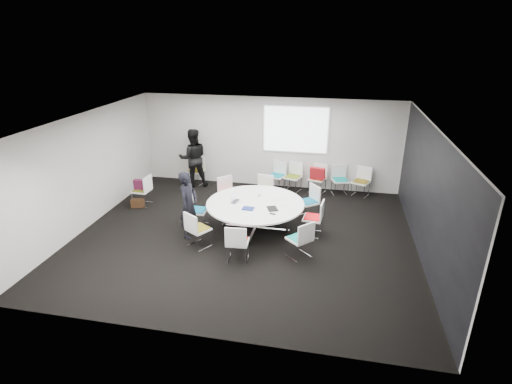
% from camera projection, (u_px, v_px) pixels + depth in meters
% --- Properties ---
extents(room_shell, '(8.08, 7.08, 2.88)m').
position_uv_depth(room_shell, '(248.00, 182.00, 9.14)').
color(room_shell, black).
rests_on(room_shell, ground).
extents(conference_table, '(2.38, 2.38, 0.73)m').
position_uv_depth(conference_table, '(255.00, 209.00, 9.77)').
color(conference_table, silver).
rests_on(conference_table, ground).
extents(projection_screen, '(1.90, 0.03, 1.35)m').
position_uv_depth(projection_screen, '(296.00, 130.00, 11.99)').
color(projection_screen, white).
rests_on(projection_screen, room_shell).
extents(chair_ring_a, '(0.50, 0.51, 0.88)m').
position_uv_depth(chair_ring_a, '(313.00, 224.00, 9.63)').
color(chair_ring_a, silver).
rests_on(chair_ring_a, ground).
extents(chair_ring_b, '(0.64, 0.64, 0.88)m').
position_uv_depth(chair_ring_b, '(308.00, 208.00, 10.53)').
color(chair_ring_b, silver).
rests_on(chair_ring_b, ground).
extents(chair_ring_c, '(0.51, 0.50, 0.88)m').
position_uv_depth(chair_ring_c, '(263.00, 197.00, 11.20)').
color(chair_ring_c, silver).
rests_on(chair_ring_c, ground).
extents(chair_ring_d, '(0.64, 0.64, 0.88)m').
position_uv_depth(chair_ring_d, '(229.00, 199.00, 11.10)').
color(chair_ring_d, silver).
rests_on(chair_ring_d, ground).
extents(chair_ring_e, '(0.45, 0.46, 0.88)m').
position_uv_depth(chair_ring_e, '(198.00, 217.00, 10.03)').
color(chair_ring_e, silver).
rests_on(chair_ring_e, ground).
extents(chair_ring_f, '(0.63, 0.62, 0.88)m').
position_uv_depth(chair_ring_f, '(198.00, 236.00, 9.10)').
color(chair_ring_f, silver).
rests_on(chair_ring_f, ground).
extents(chair_ring_g, '(0.49, 0.48, 0.88)m').
position_uv_depth(chair_ring_g, '(238.00, 249.00, 8.54)').
color(chair_ring_g, silver).
rests_on(chair_ring_g, ground).
extents(chair_ring_h, '(0.64, 0.64, 0.88)m').
position_uv_depth(chair_ring_h, '(299.00, 246.00, 8.67)').
color(chair_ring_h, silver).
rests_on(chair_ring_h, ground).
extents(chair_back_a, '(0.58, 0.58, 0.88)m').
position_uv_depth(chair_back_a, '(277.00, 181.00, 12.40)').
color(chair_back_a, silver).
rests_on(chair_back_a, ground).
extents(chair_back_b, '(0.58, 0.57, 0.88)m').
position_uv_depth(chair_back_b, '(293.00, 182.00, 12.31)').
color(chair_back_b, silver).
rests_on(chair_back_b, ground).
extents(chair_back_c, '(0.58, 0.58, 0.88)m').
position_uv_depth(chair_back_c, '(317.00, 184.00, 12.17)').
color(chair_back_c, silver).
rests_on(chair_back_c, ground).
extents(chair_back_d, '(0.57, 0.56, 0.88)m').
position_uv_depth(chair_back_d, '(340.00, 185.00, 12.05)').
color(chair_back_d, silver).
rests_on(chair_back_d, ground).
extents(chair_back_e, '(0.61, 0.60, 0.88)m').
position_uv_depth(chair_back_e, '(360.00, 187.00, 11.91)').
color(chair_back_e, silver).
rests_on(chair_back_e, ground).
extents(chair_spare_left, '(0.47, 0.48, 0.88)m').
position_uv_depth(chair_spare_left, '(143.00, 196.00, 11.28)').
color(chair_spare_left, silver).
rests_on(chair_spare_left, ground).
extents(chair_person_back, '(0.54, 0.53, 0.88)m').
position_uv_depth(chair_person_back, '(196.00, 176.00, 12.86)').
color(chair_person_back, silver).
rests_on(chair_person_back, ground).
extents(person_main, '(0.47, 0.64, 1.63)m').
position_uv_depth(person_main, '(189.00, 205.00, 9.39)').
color(person_main, black).
rests_on(person_main, ground).
extents(person_back, '(1.10, 0.99, 1.84)m').
position_uv_depth(person_back, '(193.00, 158.00, 12.47)').
color(person_back, black).
rests_on(person_back, ground).
extents(laptop, '(0.24, 0.32, 0.02)m').
position_uv_depth(laptop, '(237.00, 202.00, 9.74)').
color(laptop, '#333338').
rests_on(laptop, conference_table).
extents(laptop_lid, '(0.06, 0.30, 0.22)m').
position_uv_depth(laptop_lid, '(233.00, 195.00, 9.81)').
color(laptop_lid, silver).
rests_on(laptop_lid, conference_table).
extents(notebook_black, '(0.32, 0.36, 0.02)m').
position_uv_depth(notebook_black, '(272.00, 209.00, 9.36)').
color(notebook_black, black).
rests_on(notebook_black, conference_table).
extents(tablet_folio, '(0.27, 0.22, 0.03)m').
position_uv_depth(tablet_folio, '(248.00, 208.00, 9.36)').
color(tablet_folio, navy).
rests_on(tablet_folio, conference_table).
extents(papers_right, '(0.36, 0.35, 0.00)m').
position_uv_depth(papers_right, '(276.00, 199.00, 9.89)').
color(papers_right, silver).
rests_on(papers_right, conference_table).
extents(papers_front, '(0.36, 0.33, 0.00)m').
position_uv_depth(papers_front, '(281.00, 205.00, 9.57)').
color(papers_front, silver).
rests_on(papers_front, conference_table).
extents(cup, '(0.08, 0.08, 0.09)m').
position_uv_depth(cup, '(259.00, 195.00, 10.05)').
color(cup, white).
rests_on(cup, conference_table).
extents(phone, '(0.15, 0.11, 0.01)m').
position_uv_depth(phone, '(273.00, 214.00, 9.11)').
color(phone, black).
rests_on(phone, conference_table).
extents(maroon_bag, '(0.40, 0.15, 0.28)m').
position_uv_depth(maroon_bag, '(141.00, 185.00, 11.16)').
color(maroon_bag, '#501530').
rests_on(maroon_bag, chair_spare_left).
extents(brown_bag, '(0.39, 0.24, 0.24)m').
position_uv_depth(brown_bag, '(138.00, 203.00, 11.20)').
color(brown_bag, '#352011').
rests_on(brown_bag, ground).
extents(red_jacket, '(0.46, 0.25, 0.36)m').
position_uv_depth(red_jacket, '(317.00, 173.00, 11.81)').
color(red_jacket, '#A1131A').
rests_on(red_jacket, chair_back_c).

